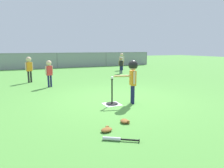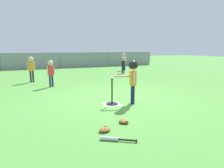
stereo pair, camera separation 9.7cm
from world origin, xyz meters
name	(u,v)px [view 1 (the left image)]	position (x,y,z in m)	size (l,w,h in m)	color
ground_plane	(116,99)	(0.00, 0.00, 0.00)	(60.00, 60.00, 0.00)	#51933D
home_plate	(112,104)	(-0.33, -0.47, 0.00)	(0.44, 0.44, 0.01)	white
batting_tee	(112,100)	(-0.33, -0.47, 0.11)	(0.32, 0.32, 0.68)	black
baseball_on_tee	(112,78)	(-0.33, -0.47, 0.72)	(0.07, 0.07, 0.07)	white
batter_child	(133,73)	(0.21, -0.61, 0.83)	(0.63, 0.32, 1.17)	#191E4C
fielder_deep_center	(29,66)	(-2.18, 4.20, 0.72)	(0.31, 0.22, 1.12)	#262626
fielder_deep_right	(121,63)	(2.88, 5.40, 0.62)	(0.26, 0.19, 0.96)	#191E4C
fielder_near_left	(49,70)	(-1.52, 2.73, 0.66)	(0.29, 0.20, 1.03)	#191E4C
fielder_near_right	(122,59)	(3.77, 7.09, 0.75)	(0.31, 0.23, 1.16)	#191E4C
spare_bat_silver	(116,139)	(-1.16, -2.47, 0.03)	(0.53, 0.37, 0.06)	silver
glove_by_plate	(107,130)	(-1.15, -2.07, 0.04)	(0.25, 0.21, 0.07)	brown
glove_near_bats	(125,121)	(-0.65, -1.82, 0.04)	(0.22, 0.26, 0.07)	brown
outfield_fence	(57,60)	(0.00, 10.40, 0.62)	(16.06, 0.06, 1.15)	slate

